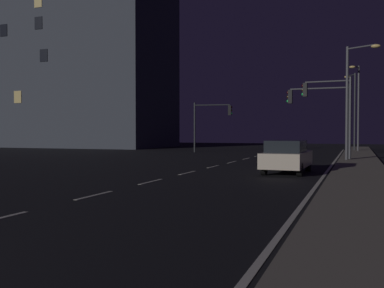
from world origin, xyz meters
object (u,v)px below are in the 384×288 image
(traffic_light_overhead_east, at_px, (321,106))
(street_lamp_across_street, at_px, (353,105))
(building_distant, at_px, (74,49))
(traffic_light_near_left, at_px, (212,117))
(street_lamp_median, at_px, (357,101))
(street_lamp_mid_block, at_px, (352,91))
(traffic_light_mid_left, at_px, (329,102))
(car, at_px, (287,156))

(traffic_light_overhead_east, xyz_separation_m, street_lamp_across_street, (2.01, 15.83, 0.98))
(traffic_light_overhead_east, relative_size, building_distant, 0.19)
(traffic_light_near_left, height_order, street_lamp_median, street_lamp_median)
(street_lamp_mid_block, distance_m, street_lamp_across_street, 16.91)
(street_lamp_across_street, bearing_deg, traffic_light_near_left, -150.83)
(street_lamp_mid_block, relative_size, street_lamp_across_street, 0.96)
(traffic_light_near_left, xyz_separation_m, traffic_light_overhead_east, (10.73, -8.72, 0.36))
(traffic_light_near_left, relative_size, traffic_light_overhead_east, 0.95)
(street_lamp_median, bearing_deg, traffic_light_mid_left, -97.40)
(car, xyz_separation_m, street_lamp_median, (3.13, 24.42, 4.17))
(traffic_light_mid_left, distance_m, street_lamp_median, 14.15)
(street_lamp_median, relative_size, street_lamp_across_street, 1.06)
(car, xyz_separation_m, street_lamp_across_street, (2.76, 26.28, 3.91))
(car, distance_m, building_distant, 45.04)
(traffic_light_near_left, xyz_separation_m, street_lamp_mid_block, (12.78, -9.80, 1.22))
(street_lamp_median, xyz_separation_m, building_distant, (-35.58, 4.31, 8.06))
(traffic_light_overhead_east, distance_m, street_lamp_mid_block, 2.47)
(car, xyz_separation_m, traffic_light_near_left, (-9.99, 19.17, 2.57))
(street_lamp_median, height_order, street_lamp_mid_block, street_lamp_median)
(street_lamp_median, bearing_deg, traffic_light_near_left, -158.17)
(traffic_light_mid_left, height_order, street_lamp_across_street, street_lamp_across_street)
(traffic_light_near_left, relative_size, street_lamp_mid_block, 0.65)
(traffic_light_mid_left, bearing_deg, car, -97.17)
(street_lamp_median, bearing_deg, car, -97.30)
(street_lamp_mid_block, height_order, building_distant, building_distant)
(traffic_light_mid_left, relative_size, traffic_light_overhead_east, 1.09)
(traffic_light_mid_left, xyz_separation_m, traffic_light_overhead_east, (-0.56, 0.03, -0.25))
(street_lamp_median, distance_m, street_lamp_across_street, 1.91)
(traffic_light_mid_left, relative_size, street_lamp_median, 0.67)
(car, distance_m, traffic_light_mid_left, 10.97)
(street_lamp_median, bearing_deg, building_distant, 173.09)
(car, relative_size, street_lamp_median, 0.54)
(traffic_light_mid_left, height_order, building_distant, building_distant)
(street_lamp_across_street, bearing_deg, car, -95.99)
(traffic_light_overhead_east, bearing_deg, street_lamp_across_street, 82.77)
(street_lamp_median, bearing_deg, street_lamp_mid_block, -91.28)
(street_lamp_mid_block, bearing_deg, building_distant, 151.21)
(traffic_light_overhead_east, bearing_deg, traffic_light_near_left, 140.91)
(street_lamp_mid_block, bearing_deg, traffic_light_near_left, 142.52)
(traffic_light_near_left, height_order, street_lamp_mid_block, street_lamp_mid_block)
(street_lamp_across_street, height_order, building_distant, building_distant)
(car, bearing_deg, traffic_light_near_left, 117.52)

